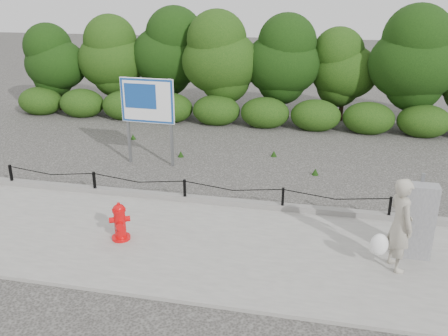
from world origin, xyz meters
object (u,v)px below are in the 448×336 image
fire_hydrant (120,222)px  utility_cabinet (418,221)px  pedestrian (399,226)px  advertising_sign (147,105)px

fire_hydrant → utility_cabinet: bearing=-18.3°
pedestrian → utility_cabinet: pedestrian is taller
utility_cabinet → advertising_sign: advertising_sign is taller
fire_hydrant → pedestrian: size_ratio=0.46×
utility_cabinet → advertising_sign: bearing=151.5°
pedestrian → utility_cabinet: 0.74m
fire_hydrant → utility_cabinet: (6.13, 0.65, 0.37)m
advertising_sign → fire_hydrant: bearing=-74.4°
fire_hydrant → utility_cabinet: size_ratio=0.50×
fire_hydrant → advertising_sign: advertising_sign is taller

